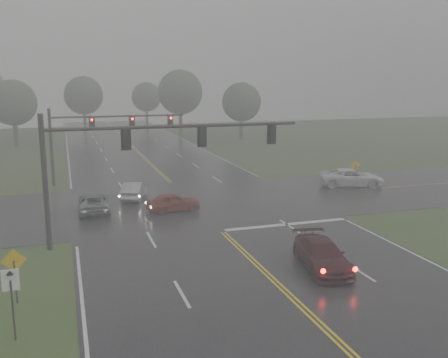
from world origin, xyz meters
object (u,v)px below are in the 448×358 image
object	(u,v)px
car_grey	(94,211)
sedan_silver	(134,199)
sedan_red	(173,211)
pickup_white	(351,186)
signal_gantry_near	(131,151)
signal_gantry_far	(94,131)
sedan_maroon	(321,268)

from	to	relation	value
car_grey	sedan_silver	bearing A→B (deg)	-136.55
car_grey	sedan_red	bearing A→B (deg)	164.31
sedan_red	pickup_white	size ratio (longest dim) A/B	0.69
pickup_white	signal_gantry_near	distance (m)	23.28
car_grey	signal_gantry_near	xyz separation A→B (m)	(1.82, -7.72, 5.37)
car_grey	signal_gantry_far	xyz separation A→B (m)	(0.80, 9.93, 4.83)
signal_gantry_far	sedan_red	bearing A→B (deg)	-68.29
car_grey	signal_gantry_far	bearing A→B (deg)	-92.65
sedan_red	sedan_maroon	bearing A→B (deg)	-165.32
sedan_maroon	sedan_silver	world-z (taller)	sedan_maroon
sedan_red	sedan_silver	bearing A→B (deg)	19.74
sedan_red	signal_gantry_far	bearing A→B (deg)	16.47
pickup_white	signal_gantry_near	bearing A→B (deg)	132.71
sedan_maroon	sedan_red	distance (m)	14.02
sedan_red	pickup_white	world-z (taller)	pickup_white
pickup_white	signal_gantry_near	world-z (taller)	signal_gantry_near
sedan_silver	car_grey	size ratio (longest dim) A/B	0.90
signal_gantry_near	signal_gantry_far	size ratio (longest dim) A/B	1.25
sedan_red	car_grey	world-z (taller)	sedan_red
car_grey	pickup_white	world-z (taller)	pickup_white
sedan_silver	signal_gantry_far	distance (m)	8.88
sedan_maroon	signal_gantry_near	bearing A→B (deg)	148.62
sedan_silver	pickup_white	size ratio (longest dim) A/B	0.75
sedan_silver	signal_gantry_far	size ratio (longest dim) A/B	0.35
pickup_white	signal_gantry_far	bearing A→B (deg)	87.19
sedan_maroon	car_grey	world-z (taller)	sedan_maroon
sedan_silver	signal_gantry_near	bearing A→B (deg)	100.20
car_grey	signal_gantry_far	size ratio (longest dim) A/B	0.39
sedan_red	sedan_silver	size ratio (longest dim) A/B	0.93
sedan_maroon	pickup_white	xyz separation A→B (m)	(12.14, 16.74, 0.00)
sedan_maroon	car_grey	distance (m)	18.09
sedan_silver	car_grey	xyz separation A→B (m)	(-3.29, -2.91, 0.00)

